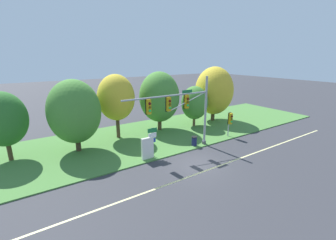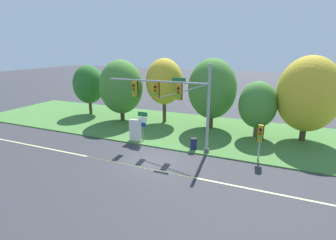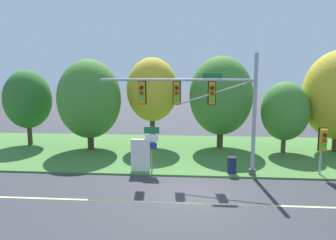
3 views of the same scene
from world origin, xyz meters
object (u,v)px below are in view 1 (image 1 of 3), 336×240
Objects in this scene: route_sign_post at (152,137)px; tree_tall_centre at (195,103)px; tree_nearest_road at (3,119)px; trash_bin at (194,141)px; tree_right_far at (214,91)px; tree_left_of_mast at (75,112)px; tree_mid_verge at (159,97)px; pedestrian_signal_near_kerb at (230,120)px; info_kiosk at (147,148)px; tree_behind_signpost at (116,98)px; traffic_signal_mast at (183,107)px.

tree_tall_centre is at bearing 29.22° from route_sign_post.
trash_bin is (15.26, -6.16, -3.15)m from tree_nearest_road.
route_sign_post is 0.36× the size of tree_right_far.
tree_left_of_mast is at bearing -177.57° from tree_right_far.
tree_tall_centre is (14.17, 0.11, -0.78)m from tree_left_of_mast.
route_sign_post is at bearing -156.28° from tree_right_far.
tree_mid_verge is at bearing 91.90° from trash_bin.
info_kiosk is at bearing 179.96° from pedestrian_signal_near_kerb.
tree_behind_signpost is (9.84, 0.27, 0.78)m from tree_nearest_road.
tree_nearest_road is 16.76m from trash_bin.
route_sign_post is 1.05m from info_kiosk.
tree_tall_centre is at bearing 0.46° from tree_left_of_mast.
tree_left_of_mast is (-5.26, 4.87, 2.04)m from route_sign_post.
trash_bin is (5.31, 0.08, -0.47)m from info_kiosk.
tree_mid_verge reaches higher than trash_bin.
tree_right_far is at bearing 31.48° from traffic_signal_mast.
tree_nearest_road is (-13.63, 6.36, -0.56)m from traffic_signal_mast.
trash_bin is (0.21, -6.29, -3.52)m from tree_mid_verge.
tree_tall_centre is 4.13m from tree_right_far.
tree_behind_signpost is at bearing 177.32° from tree_right_far.
tree_left_of_mast reaches higher than tree_tall_centre.
tree_nearest_road is at bearing 150.49° from route_sign_post.
traffic_signal_mast is at bearing -137.70° from tree_tall_centre.
tree_behind_signpost reaches higher than tree_left_of_mast.
tree_behind_signpost is (-3.79, 6.63, 0.22)m from traffic_signal_mast.
trash_bin is at bearing -129.49° from tree_tall_centre.
info_kiosk is (-13.47, -5.88, -3.17)m from tree_right_far.
tree_mid_verge is (9.72, 1.25, 0.21)m from tree_left_of_mast.
route_sign_post is 12.32m from tree_nearest_road.
traffic_signal_mast is 1.74× the size of tree_tall_centre.
tree_left_of_mast is 7.21× the size of trash_bin.
tree_behind_signpost is 7.38m from info_kiosk.
pedestrian_signal_near_kerb is 9.64m from route_sign_post.
tree_behind_signpost is at bearing 147.90° from pedestrian_signal_near_kerb.
pedestrian_signal_near_kerb reaches higher than trash_bin.
tree_right_far reaches higher than info_kiosk.
route_sign_post is 2.84× the size of trash_bin.
tree_mid_verge is at bearing 165.65° from tree_tall_centre.
route_sign_post is at bearing -29.51° from tree_nearest_road.
traffic_signal_mast is 1.32× the size of tree_left_of_mast.
tree_nearest_road is 12.05m from info_kiosk.
tree_right_far is at bearing -2.68° from tree_behind_signpost.
tree_nearest_road reaches higher than route_sign_post.
tree_behind_signpost is 0.99× the size of tree_mid_verge.
traffic_signal_mast is 3.35× the size of route_sign_post.
route_sign_post is 10.29m from tree_tall_centre.
traffic_signal_mast is 4.06m from trash_bin.
route_sign_post reaches higher than info_kiosk.
tree_mid_verge is 1.36× the size of tree_tall_centre.
tree_right_far is (8.37, -0.49, 0.12)m from tree_mid_verge.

